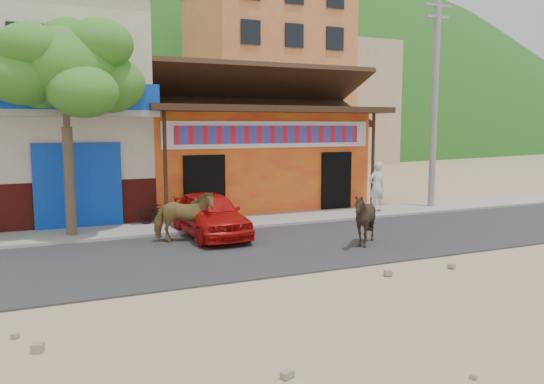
{
  "coord_description": "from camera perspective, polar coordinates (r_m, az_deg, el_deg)",
  "views": [
    {
      "loc": [
        -5.35,
        -9.75,
        3.14
      ],
      "look_at": [
        0.28,
        3.0,
        1.4
      ],
      "focal_mm": 35.0,
      "sensor_mm": 36.0,
      "label": 1
    }
  ],
  "objects": [
    {
      "name": "cow_dark",
      "position": [
        13.97,
        9.91,
        -2.92
      ],
      "size": [
        1.29,
        1.15,
        1.39
      ],
      "primitive_type": "imported",
      "rotation": [
        0.0,
        0.0,
        -1.54
      ],
      "color": "black",
      "rests_on": "road"
    },
    {
      "name": "dance_club",
      "position": [
        21.12,
        -3.41,
        3.47
      ],
      "size": [
        8.0,
        6.0,
        3.6
      ],
      "primitive_type": "cube",
      "color": "orange",
      "rests_on": "ground"
    },
    {
      "name": "ground",
      "position": [
        11.56,
        4.8,
        -8.67
      ],
      "size": [
        120.0,
        120.0,
        0.0
      ],
      "primitive_type": "plane",
      "color": "#9E825B",
      "rests_on": "ground"
    },
    {
      "name": "cow_tan",
      "position": [
        14.34,
        -9.47,
        -2.67
      ],
      "size": [
        1.78,
        1.2,
        1.37
      ],
      "primitive_type": "imported",
      "rotation": [
        0.0,
        0.0,
        1.26
      ],
      "color": "olive",
      "rests_on": "road"
    },
    {
      "name": "utility_pole",
      "position": [
        20.8,
        17.1,
        9.51
      ],
      "size": [
        0.24,
        0.24,
        8.0
      ],
      "primitive_type": "cylinder",
      "color": "gray",
      "rests_on": "sidewalk"
    },
    {
      "name": "apartment_rear",
      "position": [
        46.14,
        6.69,
        9.38
      ],
      "size": [
        8.0,
        8.0,
        10.0
      ],
      "primitive_type": "cube",
      "color": "tan",
      "rests_on": "ground"
    },
    {
      "name": "apartment_front",
      "position": [
        36.79,
        -0.8,
        11.58
      ],
      "size": [
        9.0,
        9.0,
        12.0
      ],
      "primitive_type": "cube",
      "color": "#CC723F",
      "rests_on": "ground"
    },
    {
      "name": "red_car",
      "position": [
        15.07,
        -6.71,
        -2.37
      ],
      "size": [
        1.58,
        3.74,
        1.26
      ],
      "primitive_type": "imported",
      "rotation": [
        0.0,
        0.0,
        0.03
      ],
      "color": "red",
      "rests_on": "road"
    },
    {
      "name": "cafe_building",
      "position": [
        19.76,
        -24.48,
        7.53
      ],
      "size": [
        7.0,
        6.0,
        7.0
      ],
      "primitive_type": "cube",
      "color": "beige",
      "rests_on": "ground"
    },
    {
      "name": "sidewalk",
      "position": [
        16.92,
        -4.99,
        -3.4
      ],
      "size": [
        60.0,
        2.0,
        0.12
      ],
      "primitive_type": "cube",
      "color": "gray",
      "rests_on": "ground"
    },
    {
      "name": "tree",
      "position": [
        15.57,
        -21.2,
        6.56
      ],
      "size": [
        3.0,
        3.0,
        6.0
      ],
      "primitive_type": null,
      "color": "#2D721E",
      "rests_on": "sidewalk"
    },
    {
      "name": "pedestrian",
      "position": [
        19.14,
        11.19,
        0.58
      ],
      "size": [
        0.68,
        0.47,
        1.77
      ],
      "primitive_type": "imported",
      "rotation": [
        0.0,
        0.0,
        3.21
      ],
      "color": "silver",
      "rests_on": "sidewalk"
    },
    {
      "name": "scooter",
      "position": [
        16.92,
        -11.69,
        -1.94
      ],
      "size": [
        1.55,
        0.58,
        0.8
      ],
      "primitive_type": "imported",
      "rotation": [
        0.0,
        0.0,
        1.54
      ],
      "color": "black",
      "rests_on": "sidewalk"
    },
    {
      "name": "road",
      "position": [
        13.73,
        -0.23,
        -6.02
      ],
      "size": [
        60.0,
        5.0,
        0.04
      ],
      "primitive_type": "cube",
      "color": "#28282B",
      "rests_on": "ground"
    },
    {
      "name": "hillside",
      "position": [
        80.42,
        -20.4,
        13.01
      ],
      "size": [
        100.0,
        40.0,
        24.0
      ],
      "primitive_type": "ellipsoid",
      "color": "#194C14",
      "rests_on": "ground"
    }
  ]
}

